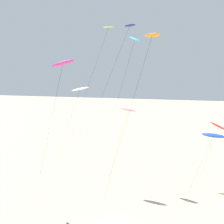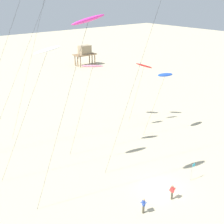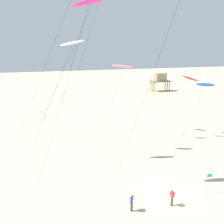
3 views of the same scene
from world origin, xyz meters
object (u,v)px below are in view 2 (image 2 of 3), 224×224
Objects in this scene: kite_blue at (165,75)px; kite_white at (47,51)px; marker_flag at (193,169)px; kite_flyer_nearest at (172,192)px; kite_pink at (92,67)px; kite_magenta at (88,21)px; stilt_house at (85,51)px; kite_flyer_middle at (144,205)px; kite_red at (144,66)px.

kite_blue is 18.64m from kite_white.
kite_blue is at bearing 57.45° from marker_flag.
marker_flag is at bearing -122.55° from kite_blue.
kite_flyer_nearest is (6.58, -12.26, -13.48)m from kite_white.
kite_pink reaches higher than kite_blue.
kite_magenta is at bearing -160.90° from kite_blue.
stilt_house reaches higher than marker_flag.
kite_flyer_middle is (-3.74, -13.05, -10.66)m from kite_pink.
kite_magenta is at bearing -148.40° from kite_red.
kite_white is 8.96× the size of kite_flyer_nearest.
kite_magenta is 62.47m from stilt_house.
marker_flag is (-8.07, -16.12, -7.64)m from kite_red.
kite_magenta is 1.97× the size of kite_blue.
kite_flyer_middle is (-15.04, -11.15, -8.12)m from kite_blue.
kite_white is 56.72m from stilt_house.
kite_pink reaches higher than stilt_house.
kite_white is at bearing 118.21° from kite_flyer_nearest.
kite_red is at bearing 13.81° from kite_white.
kite_red is (18.59, 11.44, -8.66)m from kite_magenta.
kite_pink is 16.73m from marker_flag.
stilt_house is at bearing 66.79° from marker_flag.
kite_red is at bearing 15.72° from kite_pink.
kite_magenta is 1.24× the size of kite_white.
kite_red reaches higher than kite_flyer_middle.
kite_red is 24.65m from kite_flyer_middle.
marker_flag is (4.43, 0.82, 0.60)m from kite_flyer_nearest.
kite_pink is (-12.54, -3.53, 2.43)m from kite_red.
marker_flag is at bearing 10.55° from kite_flyer_nearest.
kite_flyer_nearest is 1.00× the size of kite_flyer_middle.
kite_white is 2.38× the size of stilt_house.
kite_magenta reaches higher than stilt_house.
kite_flyer_nearest is at bearing -61.79° from kite_white.
marker_flag is (-23.64, -55.13, -2.51)m from stilt_house.
stilt_house is at bearing 68.24° from kite_red.
stilt_house reaches higher than kite_flyer_nearest.
stilt_house is at bearing 69.28° from kite_blue.
kite_red is at bearing 63.41° from marker_flag.
kite_white is (-0.48, 6.75, -3.41)m from kite_magenta.
kite_flyer_middle is 0.80× the size of marker_flag.
kite_flyer_middle is at bearing -65.80° from kite_magenta.
kite_red is at bearing 53.59° from kite_flyer_nearest.
kite_blue is 1.50× the size of stilt_house.
kite_red is 5.85× the size of kite_flyer_middle.
kite_red is at bearing -111.76° from stilt_house.
kite_magenta is 20.35m from kite_blue.
kite_magenta reaches higher than kite_flyer_middle.
marker_flag reaches higher than kite_flyer_middle.
stilt_house is 2.99× the size of marker_flag.
kite_flyer_middle is at bearing -105.99° from kite_pink.
kite_white is at bearing 103.20° from kite_flyer_middle.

